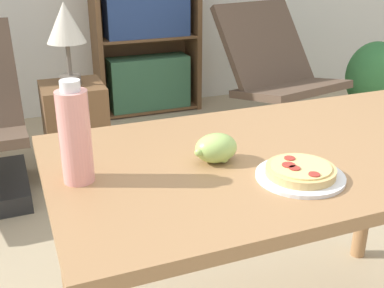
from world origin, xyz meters
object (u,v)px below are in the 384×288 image
object	(u,v)px
grape_bunch	(216,148)
side_table	(76,130)
table_lamp	(66,27)
bookshelf	(145,6)
potted_plant_floor	(374,79)
lounge_chair_far	(278,95)
drink_bottle	(75,135)
pizza_on_plate	(300,173)

from	to	relation	value
grape_bunch	side_table	bearing A→B (deg)	95.88
side_table	table_lamp	distance (m)	0.58
grape_bunch	bookshelf	xyz separation A→B (m)	(0.55, 2.53, 0.06)
grape_bunch	potted_plant_floor	world-z (taller)	grape_bunch
lounge_chair_far	bookshelf	distance (m)	1.20
side_table	lounge_chair_far	bearing A→B (deg)	4.68
lounge_chair_far	potted_plant_floor	xyz separation A→B (m)	(0.84, 0.02, 0.03)
lounge_chair_far	table_lamp	xyz separation A→B (m)	(-1.41, -0.12, 0.56)
grape_bunch	lounge_chair_far	size ratio (longest dim) A/B	0.14
bookshelf	potted_plant_floor	bearing A→B (deg)	-27.94
lounge_chair_far	potted_plant_floor	world-z (taller)	lounge_chair_far
drink_bottle	bookshelf	bearing A→B (deg)	70.10
lounge_chair_far	bookshelf	xyz separation A→B (m)	(-0.69, 0.83, 0.54)
pizza_on_plate	grape_bunch	xyz separation A→B (m)	(-0.15, 0.17, 0.02)
pizza_on_plate	side_table	world-z (taller)	pizza_on_plate
bookshelf	table_lamp	size ratio (longest dim) A/B	3.93
side_table	bookshelf	bearing A→B (deg)	52.80
bookshelf	grape_bunch	bearing A→B (deg)	-102.29
table_lamp	grape_bunch	bearing A→B (deg)	-84.12
pizza_on_plate	side_table	size ratio (longest dim) A/B	0.41
grape_bunch	bookshelf	distance (m)	2.59
grape_bunch	potted_plant_floor	distance (m)	2.73
pizza_on_plate	potted_plant_floor	world-z (taller)	pizza_on_plate
lounge_chair_far	table_lamp	distance (m)	1.52
drink_bottle	potted_plant_floor	distance (m)	3.01
pizza_on_plate	lounge_chair_far	bearing A→B (deg)	59.80
table_lamp	potted_plant_floor	size ratio (longest dim) A/B	0.75
pizza_on_plate	bookshelf	world-z (taller)	bookshelf
table_lamp	lounge_chair_far	bearing A→B (deg)	4.68
drink_bottle	potted_plant_floor	bearing A→B (deg)	34.88
grape_bunch	side_table	xyz separation A→B (m)	(-0.16, 1.59, -0.50)
bookshelf	pizza_on_plate	bearing A→B (deg)	-98.36
grape_bunch	side_table	size ratio (longest dim) A/B	0.23
grape_bunch	table_lamp	size ratio (longest dim) A/B	0.28
grape_bunch	side_table	world-z (taller)	grape_bunch
drink_bottle	side_table	world-z (taller)	drink_bottle
grape_bunch	bookshelf	world-z (taller)	bookshelf
grape_bunch	table_lamp	xyz separation A→B (m)	(-0.16, 1.59, 0.09)
grape_bunch	potted_plant_floor	xyz separation A→B (m)	(2.08, 1.72, -0.45)
pizza_on_plate	drink_bottle	distance (m)	0.55
pizza_on_plate	grape_bunch	world-z (taller)	grape_bunch
drink_bottle	grape_bunch	bearing A→B (deg)	-3.43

